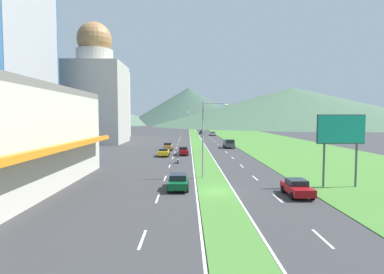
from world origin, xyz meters
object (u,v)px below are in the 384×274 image
car_6 (183,151)px  pickup_truck_0 (229,144)px  car_3 (297,188)px  car_0 (202,132)px  car_5 (213,134)px  motorcycle_rider (178,158)px  billboard_roadside (341,133)px  car_1 (168,146)px  car_2 (164,152)px  street_lamp_near (206,134)px  street_lamp_mid (200,127)px  car_4 (178,181)px

car_6 → pickup_truck_0: 16.24m
car_3 → car_0: bearing=-177.8°
car_3 → car_5: 90.37m
car_6 → pickup_truck_0: pickup_truck_0 is taller
car_6 → motorcycle_rider: (-0.67, -10.08, -0.02)m
billboard_roadside → car_3: (-5.34, -3.22, -4.61)m
car_6 → pickup_truck_0: bearing=-38.2°
billboard_roadside → car_1: billboard_roadside is taller
car_2 → car_5: 63.82m
street_lamp_near → car_0: street_lamp_near is taller
car_3 → pickup_truck_0: (-0.30, 42.52, 0.24)m
billboard_roadside → street_lamp_mid: bearing=109.4°
car_5 → pickup_truck_0: 47.85m
car_2 → car_5: (13.72, 62.33, 0.02)m
car_1 → motorcycle_rider: bearing=-171.7°
car_2 → car_6: car_6 is taller
car_2 → car_6: (3.45, 1.72, 0.04)m
street_lamp_mid → motorcycle_rider: size_ratio=4.13×
car_2 → pickup_truck_0: size_ratio=0.81×
car_2 → billboard_roadside: bearing=-142.4°
car_3 → street_lamp_near: bearing=-137.0°
car_3 → car_6: car_6 is taller
street_lamp_near → motorcycle_rider: 12.86m
billboard_roadside → pickup_truck_0: 39.94m
motorcycle_rider → billboard_roadside: bearing=-135.2°
motorcycle_rider → car_5: bearing=-8.8°
street_lamp_near → street_lamp_mid: size_ratio=1.04×
car_0 → car_1: size_ratio=0.90×
car_5 → pickup_truck_0: (-0.22, -47.85, 0.24)m
car_1 → car_5: 53.98m
street_lamp_mid → billboard_roadside: bearing=-70.6°
billboard_roadside → car_2: (-19.13, 24.82, -4.62)m
car_1 → car_4: 35.52m
motorcycle_rider → pickup_truck_0: bearing=-25.1°
billboard_roadside → street_lamp_near: bearing=159.4°
car_1 → car_6: 9.02m
billboard_roadside → car_0: size_ratio=1.66×
car_3 → car_6: 31.51m
billboard_roadside → car_5: bearing=93.6°
motorcycle_rider → street_lamp_near: bearing=-163.3°
car_2 → car_3: 31.25m
car_6 → pickup_truck_0: size_ratio=0.78×
billboard_roadside → car_6: billboard_roadside is taller
billboard_roadside → pickup_truck_0: size_ratio=1.32×
car_0 → car_4: (-6.62, -98.30, 0.00)m
billboard_roadside → car_6: size_ratio=1.70×
billboard_roadside → car_0: (-9.19, 97.84, -4.60)m
car_2 → car_3: car_3 is taller
street_lamp_mid → car_0: 63.23m
street_lamp_near → street_lamp_mid: bearing=88.8°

